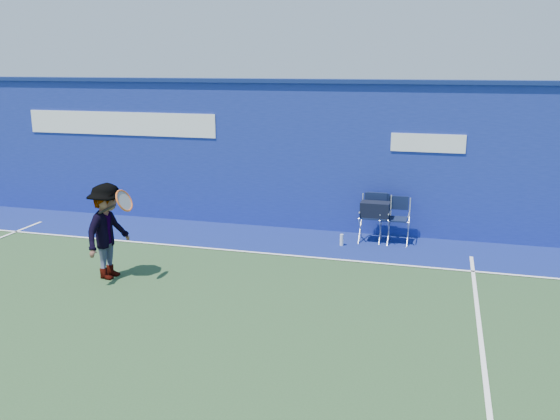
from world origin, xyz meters
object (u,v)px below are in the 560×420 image
(water_bottle, at_px, (342,240))
(tennis_player, at_px, (108,231))
(directors_chair_left, at_px, (375,222))
(directors_chair_right, at_px, (394,229))

(water_bottle, xyz_separation_m, tennis_player, (-3.33, -2.69, 0.67))
(directors_chair_left, bearing_deg, directors_chair_right, 6.14)
(water_bottle, distance_m, tennis_player, 4.33)
(water_bottle, bearing_deg, directors_chair_right, 26.96)
(directors_chair_left, relative_size, water_bottle, 4.09)
(directors_chair_left, xyz_separation_m, directors_chair_right, (0.38, 0.04, -0.12))
(directors_chair_right, relative_size, water_bottle, 3.86)
(directors_chair_right, relative_size, tennis_player, 0.57)
(directors_chair_left, height_order, directors_chair_right, directors_chair_left)
(tennis_player, bearing_deg, directors_chair_left, 38.81)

